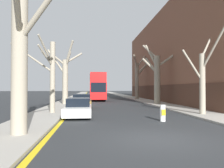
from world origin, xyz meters
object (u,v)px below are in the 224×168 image
at_px(street_tree_right_0, 203,78).
at_px(street_tree_right_1, 157,75).
at_px(street_tree_left_2, 65,77).
at_px(street_tree_right_2, 138,78).
at_px(traffic_bollard, 163,113).
at_px(parked_car_0, 78,108).
at_px(parked_car_1, 82,102).
at_px(street_tree_left_0, 21,43).
at_px(street_tree_left_1, 50,74).
at_px(double_decker_bus, 97,85).

height_order(street_tree_right_0, street_tree_right_1, street_tree_right_1).
xyz_separation_m(street_tree_left_2, street_tree_right_2, (11.38, 11.04, 0.47)).
xyz_separation_m(street_tree_left_2, traffic_bollard, (7.54, -13.86, -2.92)).
distance_m(parked_car_0, parked_car_1, 6.01).
xyz_separation_m(street_tree_left_0, street_tree_right_0, (11.25, 6.14, -1.14)).
bearing_deg(street_tree_right_1, parked_car_1, -151.61).
relative_size(street_tree_left_1, street_tree_left_2, 0.77).
xyz_separation_m(street_tree_left_0, traffic_bollard, (7.33, 3.70, -3.41)).
bearing_deg(parked_car_0, street_tree_right_2, 67.66).
xyz_separation_m(street_tree_left_0, street_tree_left_1, (-0.27, 8.15, -0.74)).
distance_m(street_tree_right_2, parked_car_1, 18.92).
height_order(street_tree_left_0, street_tree_left_1, street_tree_left_0).
relative_size(street_tree_left_2, street_tree_right_1, 0.96).
relative_size(street_tree_right_1, street_tree_right_2, 0.99).
xyz_separation_m(street_tree_right_2, parked_car_1, (-9.14, -16.25, -3.22)).
bearing_deg(street_tree_left_0, street_tree_right_1, 57.23).
height_order(street_tree_left_1, traffic_bollard, street_tree_left_1).
relative_size(street_tree_left_1, street_tree_right_2, 0.74).
xyz_separation_m(parked_car_0, traffic_bollard, (5.30, -2.66, -0.12)).
height_order(street_tree_left_1, double_decker_bus, street_tree_left_1).
distance_m(street_tree_left_0, traffic_bollard, 8.89).
distance_m(street_tree_left_2, parked_car_1, 6.30).
distance_m(street_tree_left_2, double_decker_bus, 11.59).
relative_size(street_tree_right_1, double_decker_bus, 0.69).
relative_size(double_decker_bus, parked_car_0, 2.77).
bearing_deg(street_tree_left_2, double_decker_bus, 68.57).
distance_m(street_tree_right_0, double_decker_bus, 23.34).
xyz_separation_m(street_tree_left_2, parked_car_0, (2.24, -11.21, -2.80)).
xyz_separation_m(street_tree_right_1, street_tree_right_2, (0.05, 11.33, 0.16)).
bearing_deg(parked_car_0, double_decker_bus, 84.84).
height_order(street_tree_left_1, parked_car_1, street_tree_left_1).
relative_size(street_tree_left_2, street_tree_right_0, 1.19).
height_order(street_tree_right_0, parked_car_0, street_tree_right_0).
relative_size(parked_car_1, traffic_bollard, 3.88).
distance_m(street_tree_left_2, traffic_bollard, 16.05).
height_order(double_decker_bus, parked_car_1, double_decker_bus).
bearing_deg(street_tree_left_2, street_tree_right_2, 44.12).
distance_m(street_tree_left_2, street_tree_right_2, 15.87).
xyz_separation_m(street_tree_right_1, double_decker_bus, (-7.11, 11.05, -1.23)).
bearing_deg(street_tree_right_1, double_decker_bus, 122.78).
bearing_deg(traffic_bollard, double_decker_bus, 97.68).
distance_m(street_tree_left_2, parked_car_0, 11.77).
distance_m(street_tree_right_2, traffic_bollard, 25.43).
distance_m(street_tree_right_1, parked_car_0, 14.55).
relative_size(street_tree_left_0, double_decker_bus, 0.71).
relative_size(street_tree_left_1, double_decker_bus, 0.51).
relative_size(street_tree_right_1, parked_car_1, 2.02).
bearing_deg(traffic_bollard, parked_car_1, 121.48).
bearing_deg(parked_car_1, street_tree_left_1, -118.57).
xyz_separation_m(street_tree_left_2, street_tree_right_1, (11.34, -0.29, 0.31)).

